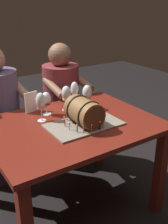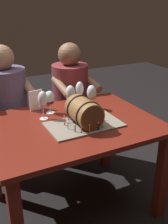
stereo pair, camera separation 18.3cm
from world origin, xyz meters
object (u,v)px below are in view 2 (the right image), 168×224
wine_glass_empty (80,89)px  menu_card (36,100)px  person_seated_left (8,116)px  person_seated_right (71,107)px  wine_glass_amber (92,93)px  dining_table (73,137)px  wine_glass_red (50,98)px  wine_glass_white (70,94)px  barrel_cake (84,114)px  wine_glass_rose (43,101)px

wine_glass_empty → menu_card: 0.36m
person_seated_left → person_seated_right: person_seated_left is taller
wine_glass_empty → wine_glass_amber: 0.12m
dining_table → wine_glass_red: size_ratio=6.67×
dining_table → wine_glass_white: size_ratio=5.99×
person_seated_right → wine_glass_empty: bearing=-104.6°
barrel_cake → wine_glass_red: (-0.13, 0.32, 0.03)m
barrel_cake → wine_glass_white: barrel_cake is taller
barrel_cake → person_seated_right: bearing=71.9°
wine_glass_rose → dining_table: bearing=-43.6°
wine_glass_white → wine_glass_rose: 0.26m
person_seated_left → wine_glass_amber: bearing=-44.0°
menu_card → person_seated_left: (-0.16, 0.36, -0.24)m
menu_card → person_seated_left: 0.46m
dining_table → menu_card: bearing=113.4°
dining_table → wine_glass_red: bearing=107.8°
wine_glass_rose → wine_glass_white: bearing=17.5°
wine_glass_red → wine_glass_amber: 0.33m
wine_glass_amber → person_seated_right: 0.62m
wine_glass_rose → wine_glass_red: bearing=46.3°
person_seated_right → dining_table: bearing=-113.6°
wine_glass_empty → wine_glass_red: size_ratio=1.14×
barrel_cake → wine_glass_red: 0.34m
dining_table → wine_glass_amber: wine_glass_amber is taller
barrel_cake → wine_glass_empty: wine_glass_empty is taller
barrel_cake → wine_glass_amber: size_ratio=2.63×
wine_glass_amber → menu_card: 0.43m
wine_glass_empty → person_seated_left: (-0.50, 0.43, -0.30)m
wine_glass_empty → person_seated_right: 0.55m
dining_table → wine_glass_rose: (-0.16, 0.15, 0.26)m
wine_glass_white → wine_glass_red: bearing=177.6°
person_seated_right → wine_glass_amber: bearing=-96.6°
dining_table → wine_glass_amber: size_ratio=6.11×
wine_glass_amber → menu_card: (-0.40, 0.17, -0.05)m
person_seated_left → person_seated_right: 0.62m
wine_glass_rose → person_seated_right: (0.47, 0.56, -0.33)m
dining_table → wine_glass_rose: bearing=136.4°
wine_glass_white → menu_card: size_ratio=1.23×
wine_glass_empty → wine_glass_rose: size_ratio=0.95×
wine_glass_red → menu_card: size_ratio=1.10×
person_seated_left → barrel_cake: bearing=-65.4°
wine_glass_red → wine_glass_empty: bearing=8.4°
wine_glass_empty → wine_glass_amber: (0.05, -0.11, -0.01)m
dining_table → wine_glass_rose: size_ratio=5.55×
wine_glass_amber → menu_card: bearing=156.3°
dining_table → wine_glass_empty: 0.42m
barrel_cake → wine_glass_white: size_ratio=2.58×
wine_glass_empty → wine_glass_red: bearing=-171.6°
barrel_cake → person_seated_left: person_seated_left is taller
wine_glass_white → dining_table: bearing=-112.0°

